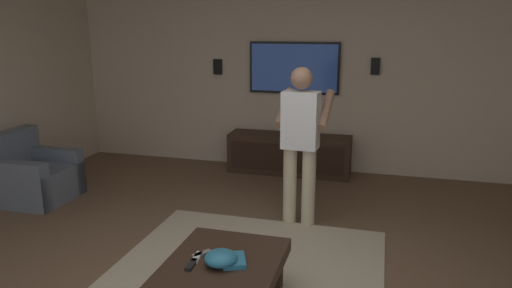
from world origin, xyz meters
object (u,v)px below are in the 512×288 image
at_px(vase_round, 296,128).
at_px(wall_speaker_left, 375,66).
at_px(bowl, 221,258).
at_px(remote_white, 197,257).
at_px(media_console, 289,154).
at_px(wall_speaker_right, 218,67).
at_px(armchair, 33,177).
at_px(book, 234,260).
at_px(remote_black, 191,265).
at_px(tv, 294,68).
at_px(coffee_table, 223,275).
at_px(remote_grey, 202,254).
at_px(person_standing, 301,137).

height_order(vase_round, wall_speaker_left, wall_speaker_left).
xyz_separation_m(bowl, remote_white, (0.04, 0.20, -0.04)).
relative_size(media_console, wall_speaker_right, 7.73).
height_order(armchair, book, armchair).
height_order(remote_black, vase_round, vase_round).
bearing_deg(remote_black, armchair, -123.26).
distance_m(tv, vase_round, 0.85).
relative_size(coffee_table, wall_speaker_right, 4.55).
bearing_deg(remote_black, tv, 178.53).
relative_size(media_console, remote_grey, 11.33).
bearing_deg(vase_round, tv, 18.41).
distance_m(media_console, wall_speaker_left, 1.67).
relative_size(person_standing, wall_speaker_right, 7.45).
bearing_deg(vase_round, bowl, -178.10).
height_order(tv, remote_black, tv).
bearing_deg(remote_black, person_standing, 165.16).
bearing_deg(vase_round, book, -176.76).
bearing_deg(tv, wall_speaker_left, 90.69).
distance_m(remote_white, wall_speaker_left, 3.98).
distance_m(bowl, remote_white, 0.20).
xyz_separation_m(media_console, remote_black, (-3.52, -0.01, 0.14)).
height_order(coffee_table, bowl, bowl).
distance_m(remote_white, vase_round, 3.38).
xyz_separation_m(media_console, wall_speaker_left, (0.25, -1.10, 1.23)).
relative_size(remote_grey, vase_round, 0.68).
bearing_deg(wall_speaker_left, book, 167.41).
bearing_deg(media_console, wall_speaker_left, 103.01).
distance_m(book, wall_speaker_right, 4.05).
height_order(coffee_table, remote_black, remote_black).
distance_m(tv, book, 3.79).
xyz_separation_m(remote_white, remote_black, (-0.11, -0.00, 0.00)).
bearing_deg(media_console, person_standing, 14.89).
relative_size(armchair, media_console, 0.48).
xyz_separation_m(coffee_table, remote_grey, (0.05, 0.17, 0.12)).
bearing_deg(remote_black, wall_speaker_right, -164.83).
height_order(remote_grey, wall_speaker_left, wall_speaker_left).
bearing_deg(remote_black, wall_speaker_left, 162.29).
bearing_deg(vase_round, person_standing, -167.85).
distance_m(tv, remote_white, 3.80).
bearing_deg(wall_speaker_right, remote_grey, -162.25).
xyz_separation_m(bowl, book, (0.06, -0.08, -0.03)).
bearing_deg(book, vase_round, 161.46).
relative_size(media_console, remote_black, 11.33).
height_order(tv, bowl, tv).
height_order(coffee_table, wall_speaker_left, wall_speaker_left).
bearing_deg(remote_black, media_console, 178.54).
height_order(remote_black, book, book).
xyz_separation_m(remote_grey, wall_speaker_right, (3.61, 1.16, 1.03)).
relative_size(remote_black, book, 0.68).
bearing_deg(wall_speaker_left, armchair, 118.51).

